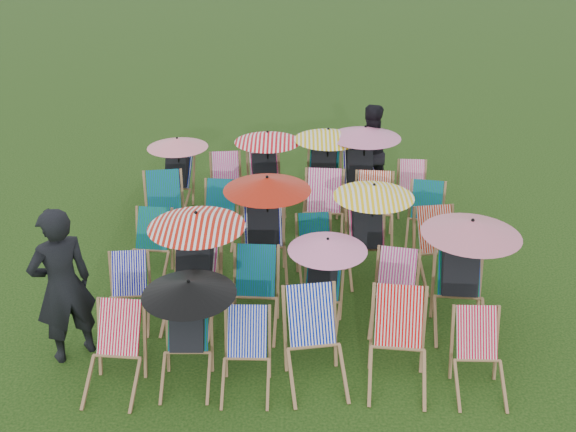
{
  "coord_description": "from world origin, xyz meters",
  "views": [
    {
      "loc": [
        0.07,
        -7.91,
        4.85
      ],
      "look_at": [
        -0.05,
        0.18,
        0.9
      ],
      "focal_mm": 40.0,
      "sensor_mm": 36.0,
      "label": 1
    }
  ],
  "objects_px": {
    "deckchair_5": "(480,358)",
    "person_left": "(62,286)",
    "person_rear": "(369,152)",
    "deckchair_29": "(412,189)",
    "deckchair_0": "(114,354)"
  },
  "relations": [
    {
      "from": "deckchair_5",
      "to": "deckchair_29",
      "type": "bearing_deg",
      "value": 90.72
    },
    {
      "from": "deckchair_5",
      "to": "deckchair_0",
      "type": "bearing_deg",
      "value": -178.93
    },
    {
      "from": "person_left",
      "to": "person_rear",
      "type": "relative_size",
      "value": 1.1
    },
    {
      "from": "deckchair_5",
      "to": "person_left",
      "type": "relative_size",
      "value": 0.44
    },
    {
      "from": "deckchair_5",
      "to": "person_rear",
      "type": "bearing_deg",
      "value": 98.56
    },
    {
      "from": "deckchair_0",
      "to": "deckchair_5",
      "type": "bearing_deg",
      "value": 4.77
    },
    {
      "from": "deckchair_5",
      "to": "person_left",
      "type": "height_order",
      "value": "person_left"
    },
    {
      "from": "deckchair_0",
      "to": "deckchair_29",
      "type": "height_order",
      "value": "deckchair_0"
    },
    {
      "from": "deckchair_0",
      "to": "person_left",
      "type": "distance_m",
      "value": 1.01
    },
    {
      "from": "deckchair_29",
      "to": "person_rear",
      "type": "distance_m",
      "value": 1.03
    },
    {
      "from": "deckchair_29",
      "to": "person_left",
      "type": "relative_size",
      "value": 0.43
    },
    {
      "from": "deckchair_29",
      "to": "deckchair_0",
      "type": "bearing_deg",
      "value": -126.95
    },
    {
      "from": "deckchair_0",
      "to": "deckchair_29",
      "type": "relative_size",
      "value": 1.1
    },
    {
      "from": "deckchair_5",
      "to": "person_left",
      "type": "xyz_separation_m",
      "value": [
        -4.64,
        0.53,
        0.54
      ]
    },
    {
      "from": "person_left",
      "to": "person_rear",
      "type": "distance_m",
      "value": 6.09
    }
  ]
}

